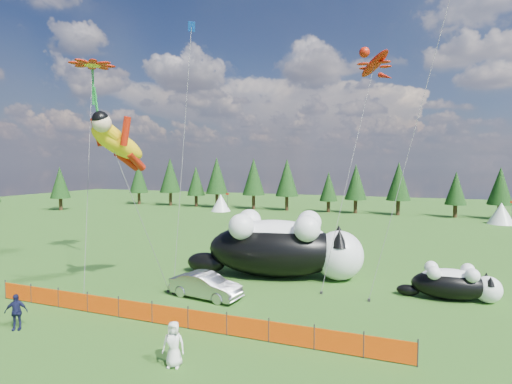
{
  "coord_description": "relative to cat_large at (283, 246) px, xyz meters",
  "views": [
    {
      "loc": [
        10.42,
        -18.95,
        7.73
      ],
      "look_at": [
        1.77,
        4.0,
        6.02
      ],
      "focal_mm": 28.0,
      "sensor_mm": 36.0,
      "label": 1
    }
  ],
  "objects": [
    {
      "name": "safety_fence",
      "position": [
        -2.6,
        -9.96,
        -1.62
      ],
      "size": [
        22.06,
        0.06,
        1.1
      ],
      "color": "#262626",
      "rests_on": "ground"
    },
    {
      "name": "gecko_kite",
      "position": [
        5.24,
        7.62,
        13.55
      ],
      "size": [
        5.28,
        13.35,
        18.76
      ],
      "color": "#B51A09",
      "rests_on": "ground"
    },
    {
      "name": "car",
      "position": [
        -2.88,
        -5.75,
        -1.41
      ],
      "size": [
        4.51,
        2.1,
        1.43
      ],
      "primitive_type": "imported",
      "rotation": [
        0.0,
        0.0,
        1.43
      ],
      "color": "#ABABAF",
      "rests_on": "ground"
    },
    {
      "name": "spectator_c",
      "position": [
        -9.08,
        -12.86,
        -1.27
      ],
      "size": [
        1.11,
        0.96,
        1.7
      ],
      "primitive_type": "imported",
      "rotation": [
        0.0,
        0.0,
        0.57
      ],
      "color": "#16193E",
      "rests_on": "ground"
    },
    {
      "name": "spectator_e",
      "position": [
        -0.32,
        -13.21,
        -1.24
      ],
      "size": [
        0.97,
        0.76,
        1.76
      ],
      "primitive_type": "imported",
      "rotation": [
        0.0,
        0.0,
        0.25
      ],
      "color": "white",
      "rests_on": "ground"
    },
    {
      "name": "festival_tents",
      "position": [
        8.4,
        33.04,
        -0.72
      ],
      "size": [
        50.0,
        3.2,
        2.8
      ],
      "primitive_type": null,
      "color": "white",
      "rests_on": "ground"
    },
    {
      "name": "superhero_kite",
      "position": [
        -7.52,
        -7.4,
        6.79
      ],
      "size": [
        4.58,
        4.83,
        10.9
      ],
      "color": "yellow",
      "rests_on": "ground"
    },
    {
      "name": "tree_line",
      "position": [
        -2.6,
        38.04,
        1.88
      ],
      "size": [
        90.0,
        4.0,
        8.0
      ],
      "primitive_type": null,
      "color": "black",
      "rests_on": "ground"
    },
    {
      "name": "ground",
      "position": [
        -2.6,
        -6.96,
        -2.12
      ],
      "size": [
        160.0,
        160.0,
        0.0
      ],
      "primitive_type": "plane",
      "color": "#143B0A",
      "rests_on": "ground"
    },
    {
      "name": "cat_small",
      "position": [
        10.55,
        -1.02,
        -1.17
      ],
      "size": [
        5.58,
        2.23,
        2.01
      ],
      "rotation": [
        0.0,
        0.0,
        0.07
      ],
      "color": "black",
      "rests_on": "ground"
    },
    {
      "name": "flower_kite",
      "position": [
        -12.75,
        -3.54,
        12.33
      ],
      "size": [
        6.8,
        8.37,
        16.52
      ],
      "color": "#B51A09",
      "rests_on": "ground"
    },
    {
      "name": "cat_large",
      "position": [
        0.0,
        0.0,
        0.0
      ],
      "size": [
        12.31,
        5.89,
        4.47
      ],
      "rotation": [
        0.0,
        0.0,
        0.18
      ],
      "color": "black",
      "rests_on": "ground"
    },
    {
      "name": "diamond_kite_a",
      "position": [
        -6.52,
        -0.88,
        14.03
      ],
      "size": [
        2.15,
        5.77,
        18.4
      ],
      "color": "#0B38AA",
      "rests_on": "ground"
    }
  ]
}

